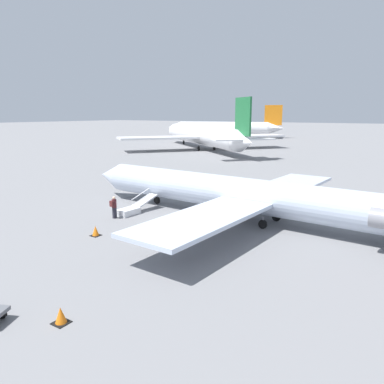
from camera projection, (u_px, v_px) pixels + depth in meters
The scene contains 8 objects.
ground_plane at pixel (239, 219), 28.88m from camera, with size 600.00×600.00×0.00m, color slate.
airplane_main at pixel (250, 195), 27.91m from camera, with size 32.08×24.48×6.70m.
airplane_far_left at pixel (226, 128), 125.66m from camera, with size 38.64×29.57×10.55m.
airplane_taxiing_distant at pixel (202, 135), 84.04m from camera, with size 42.01×35.80×10.66m.
boarding_stairs at pixel (132, 209), 30.30m from camera, with size 1.25×4.07×1.68m.
passenger at pixel (114, 206), 28.86m from camera, with size 0.36×0.55×1.74m.
traffic_cone_near_stairs at pixel (96, 231), 24.87m from camera, with size 0.62×0.62×0.68m.
traffic_cone_near_cart at pixel (61, 316), 14.49m from camera, with size 0.61×0.61×0.67m.
Camera 1 is at (-12.04, 25.34, 8.01)m, focal length 35.00 mm.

